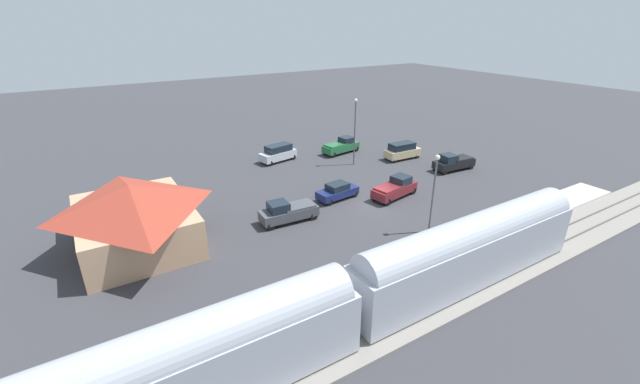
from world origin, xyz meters
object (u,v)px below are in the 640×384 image
suv_silver (278,153)px  pickup_green (341,146)px  pedestrian_on_platform (459,233)px  station_building (134,214)px  passenger_train (351,297)px  pickup_black (453,162)px  pedestrian_waiting_far (441,235)px  pickup_maroon (395,188)px  light_pole_near_platform (434,184)px  light_pole_lot_center (355,124)px  suv_tan (402,151)px  pickup_charcoal (288,211)px  sedan_navy (337,191)px

suv_silver → pickup_green: size_ratio=0.92×
pedestrian_on_platform → station_building: bearing=57.4°
station_building → suv_silver: 23.52m
passenger_train → pickup_black: passenger_train is taller
pickup_green → suv_silver: bearing=80.8°
pedestrian_waiting_far → pickup_green: (25.44, -7.63, -0.25)m
pickup_maroon → light_pole_near_platform: 8.52m
pedestrian_on_platform → light_pole_lot_center: (21.14, -4.76, 3.98)m
light_pole_near_platform → light_pole_lot_center: (18.04, -4.88, 0.70)m
pedestrian_waiting_far → suv_tan: bearing=-34.5°
suv_tan → pickup_charcoal: bearing=110.8°
suv_silver → light_pole_lot_center: 10.79m
pedestrian_on_platform → pickup_maroon: size_ratio=0.30×
sedan_navy → pickup_maroon: 6.11m
pedestrian_on_platform → pickup_green: (25.96, -6.11, -0.25)m
pedestrian_waiting_far → pickup_green: pickup_green is taller
light_pole_lot_center → light_pole_near_platform: bearing=164.9°
suv_silver → pickup_black: 22.33m
pedestrian_waiting_far → pickup_maroon: pickup_maroon is taller
pickup_black → light_pole_near_platform: (-9.85, 14.14, 3.53)m
station_building → pickup_green: size_ratio=2.08×
pedestrian_waiting_far → pickup_maroon: size_ratio=0.30×
passenger_train → sedan_navy: 20.02m
suv_silver → suv_tan: same height
passenger_train → pedestrian_on_platform: (3.69, -13.57, -1.58)m
sedan_navy → pickup_charcoal: (-1.84, 6.78, 0.15)m
pedestrian_on_platform → pickup_charcoal: size_ratio=0.31×
suv_tan → pickup_charcoal: size_ratio=0.90×
light_pole_near_platform → sedan_navy: bearing=16.3°
station_building → pickup_green: station_building is taller
station_building → passenger_train: bearing=-153.8°
pickup_charcoal → suv_silver: bearing=-23.3°
suv_silver → sedan_navy: 14.18m
station_building → pickup_charcoal: 12.99m
station_building → pedestrian_on_platform: bearing=-122.6°
suv_silver → pedestrian_waiting_far: bearing=-176.9°
passenger_train → sedan_navy: passenger_train is taller
passenger_train → suv_silver: 32.93m
suv_silver → sedan_navy: (-14.18, 0.12, -0.27)m
light_pole_near_platform → light_pole_lot_center: bearing=-15.1°
sedan_navy → pickup_charcoal: bearing=105.2°
pedestrian_waiting_far → suv_silver: (26.92, 1.46, -0.13)m
sedan_navy → pickup_charcoal: 7.02m
pickup_charcoal → light_pole_near_platform: 13.30m
passenger_train → pickup_green: passenger_train is taller
sedan_navy → pickup_green: 15.69m
pedestrian_waiting_far → light_pole_near_platform: (2.58, -1.40, 3.28)m
pedestrian_waiting_far → light_pole_lot_center: (20.62, -6.28, 3.98)m
pickup_black → light_pole_lot_center: 13.06m
pickup_black → light_pole_lot_center: light_pole_lot_center is taller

